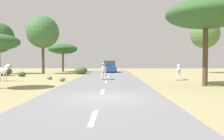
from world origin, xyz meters
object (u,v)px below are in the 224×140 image
object	(u,v)px
zebra_1	(3,71)
bush_2	(4,71)
tree_6	(63,49)
rock_1	(62,79)
tree_0	(43,32)
zebra_0	(104,69)
rock_0	(49,78)
zebra_2	(179,70)
car_0	(110,67)
tree_3	(206,15)
bush_4	(81,70)
bush_3	(22,74)
tree_7	(205,34)

from	to	relation	value
zebra_1	bush_2	bearing A→B (deg)	-132.77
tree_6	rock_1	distance (m)	18.64
tree_0	bush_2	xyz separation A→B (m)	(-3.28, -4.41, -5.09)
zebra_0	rock_0	distance (m)	5.19
zebra_0	zebra_2	size ratio (longest dim) A/B	1.03
zebra_0	car_0	bearing A→B (deg)	-87.93
tree_3	bush_2	world-z (taller)	tree_3
rock_0	rock_1	xyz separation A→B (m)	(1.60, -1.97, 0.00)
car_0	rock_1	distance (m)	15.92
rock_1	zebra_0	bearing A→B (deg)	21.23
zebra_2	bush_4	size ratio (longest dim) A/B	0.94
rock_0	bush_4	bearing A→B (deg)	79.86
rock_0	zebra_2	bearing A→B (deg)	-2.60
zebra_0	car_0	size ratio (longest dim) A/B	0.38
bush_3	tree_7	bearing A→B (deg)	18.53
tree_3	tree_7	distance (m)	19.24
rock_0	bush_2	bearing A→B (deg)	140.25
tree_0	rock_1	size ratio (longest dim) A/B	14.24
car_0	tree_3	xyz separation A→B (m)	(6.84, -19.18, 4.03)
tree_0	bush_3	xyz separation A→B (m)	(-0.73, -5.67, -5.35)
zebra_2	rock_0	distance (m)	11.88
zebra_1	tree_3	world-z (taller)	tree_3
zebra_2	tree_6	size ratio (longest dim) A/B	0.34
tree_0	rock_1	xyz separation A→B (m)	(5.16, -12.07, -5.44)
tree_0	tree_7	xyz separation A→B (m)	(22.64, 2.16, -0.02)
zebra_1	zebra_2	distance (m)	15.37
zebra_0	tree_3	xyz separation A→B (m)	(7.15, -5.09, 3.91)
zebra_0	car_0	world-z (taller)	car_0
zebra_2	tree_3	distance (m)	6.54
tree_0	bush_3	bearing A→B (deg)	-97.33
car_0	bush_3	size ratio (longest dim) A/B	4.84
tree_7	bush_2	size ratio (longest dim) A/B	4.40
bush_2	bush_3	distance (m)	2.86
tree_6	bush_3	distance (m)	12.21
bush_3	tree_3	bearing A→B (deg)	-31.52
zebra_2	rock_1	size ratio (longest dim) A/B	2.89
tree_6	bush_3	world-z (taller)	tree_6
zebra_1	tree_3	size ratio (longest dim) A/B	0.26
bush_2	rock_1	bearing A→B (deg)	-42.23
bush_2	tree_3	bearing A→B (deg)	-30.85
zebra_0	tree_6	xyz separation A→B (m)	(-7.21, 16.58, 2.68)
zebra_0	tree_0	xyz separation A→B (m)	(-8.65, 10.71, 4.65)
tree_7	bush_4	xyz separation A→B (m)	(-17.41, -2.95, -5.09)
tree_6	rock_1	xyz separation A→B (m)	(3.71, -17.93, -3.47)
bush_3	bush_4	world-z (taller)	bush_4
car_0	zebra_1	bearing A→B (deg)	-120.04
car_0	bush_2	xyz separation A→B (m)	(-12.24, -7.78, -0.32)
zebra_2	bush_2	distance (m)	19.70
zebra_1	bush_3	size ratio (longest dim) A/B	1.69
zebra_0	tree_7	xyz separation A→B (m)	(13.99, 12.87, 4.63)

